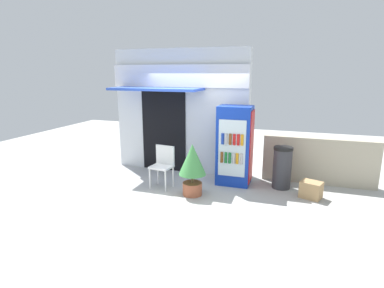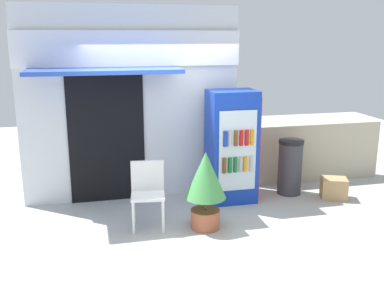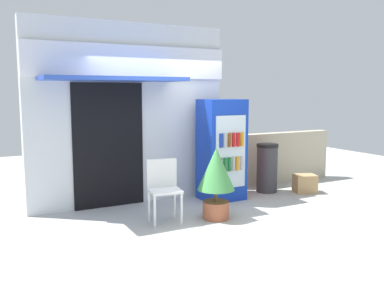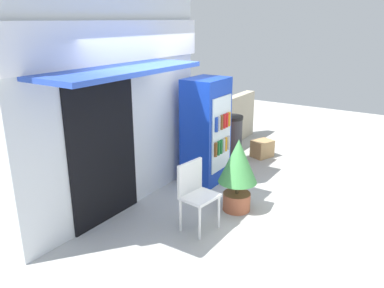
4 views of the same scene
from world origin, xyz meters
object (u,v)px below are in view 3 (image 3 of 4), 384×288
(cardboard_box, at_px, (305,184))
(drink_cooler, at_px, (222,150))
(potted_plant_near_shop, at_px, (216,176))
(plastic_chair, at_px, (164,185))
(trash_bin, at_px, (267,168))

(cardboard_box, bearing_deg, drink_cooler, 168.39)
(potted_plant_near_shop, relative_size, cardboard_box, 2.72)
(drink_cooler, height_order, plastic_chair, drink_cooler)
(drink_cooler, bearing_deg, cardboard_box, -11.61)
(potted_plant_near_shop, height_order, cardboard_box, potted_plant_near_shop)
(potted_plant_near_shop, relative_size, trash_bin, 1.17)
(potted_plant_near_shop, bearing_deg, cardboard_box, 14.55)
(plastic_chair, relative_size, potted_plant_near_shop, 0.85)
(cardboard_box, bearing_deg, plastic_chair, -173.18)
(drink_cooler, relative_size, plastic_chair, 1.93)
(potted_plant_near_shop, xyz_separation_m, trash_bin, (1.75, 1.01, -0.19))
(plastic_chair, height_order, potted_plant_near_shop, potted_plant_near_shop)
(drink_cooler, distance_m, plastic_chair, 1.66)
(potted_plant_near_shop, distance_m, trash_bin, 2.03)
(plastic_chair, bearing_deg, drink_cooler, 26.12)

